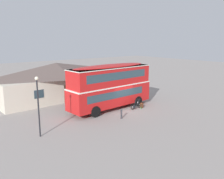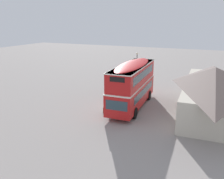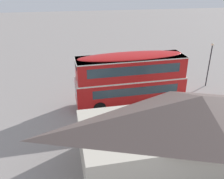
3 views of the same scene
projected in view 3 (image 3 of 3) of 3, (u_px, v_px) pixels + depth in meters
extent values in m
plane|color=gray|center=(118.00, 98.00, 24.32)|extent=(120.00, 120.00, 0.00)
cylinder|color=black|center=(100.00, 108.00, 21.37)|extent=(1.11, 0.34, 1.10)
cylinder|color=black|center=(95.00, 96.00, 23.47)|extent=(1.11, 0.34, 1.10)
cylinder|color=black|center=(166.00, 101.00, 22.55)|extent=(1.11, 0.34, 1.10)
cylinder|color=black|center=(156.00, 90.00, 24.65)|extent=(1.11, 0.34, 1.10)
cube|color=red|center=(130.00, 89.00, 22.59)|extent=(9.89, 3.05, 2.10)
cube|color=white|center=(130.00, 78.00, 22.13)|extent=(9.92, 3.07, 0.12)
cube|color=red|center=(131.00, 67.00, 21.71)|extent=(9.60, 2.98, 1.90)
ellipsoid|color=red|center=(131.00, 56.00, 21.27)|extent=(9.40, 2.92, 0.36)
cube|color=#2D424C|center=(76.00, 91.00, 21.54)|extent=(0.18, 2.05, 0.90)
cube|color=black|center=(76.00, 66.00, 20.56)|extent=(0.14, 1.38, 0.44)
cube|color=#2D424C|center=(129.00, 80.00, 23.60)|extent=(7.61, 0.47, 0.76)
cube|color=#2D424C|center=(127.00, 61.00, 22.72)|extent=(8.00, 0.49, 0.80)
cube|color=#2D424C|center=(136.00, 91.00, 21.41)|extent=(7.61, 0.47, 0.76)
cube|color=#2D424C|center=(135.00, 71.00, 20.58)|extent=(8.00, 0.49, 0.80)
cube|color=white|center=(131.00, 57.00, 21.32)|extent=(9.70, 3.07, 0.08)
torus|color=black|center=(99.00, 94.00, 24.19)|extent=(0.68, 0.14, 0.68)
torus|color=black|center=(109.00, 93.00, 24.43)|extent=(0.68, 0.14, 0.68)
cylinder|color=#B2B2B7|center=(99.00, 94.00, 24.19)|extent=(0.06, 0.10, 0.05)
cylinder|color=#B2B2B7|center=(109.00, 93.00, 24.43)|extent=(0.06, 0.10, 0.05)
cylinder|color=black|center=(102.00, 91.00, 24.13)|extent=(0.48, 0.08, 0.70)
cylinder|color=black|center=(102.00, 88.00, 24.01)|extent=(0.60, 0.09, 0.08)
cylinder|color=black|center=(104.00, 91.00, 24.21)|extent=(0.18, 0.05, 0.64)
cylinder|color=black|center=(107.00, 94.00, 24.38)|extent=(0.56, 0.08, 0.09)
cylinder|color=black|center=(107.00, 91.00, 24.26)|extent=(0.43, 0.07, 0.59)
cylinder|color=black|center=(99.00, 91.00, 24.06)|extent=(0.09, 0.04, 0.62)
cylinder|color=black|center=(99.00, 88.00, 23.91)|extent=(0.07, 0.46, 0.03)
ellipsoid|color=black|center=(105.00, 88.00, 24.08)|extent=(0.27, 0.12, 0.06)
cube|color=black|center=(109.00, 92.00, 24.56)|extent=(0.29, 0.17, 0.32)
cylinder|color=silver|center=(102.00, 91.00, 24.13)|extent=(0.07, 0.07, 0.18)
cube|color=#592D19|center=(97.00, 94.00, 24.40)|extent=(0.29, 0.32, 0.53)
ellipsoid|color=#592D19|center=(97.00, 92.00, 24.28)|extent=(0.27, 0.31, 0.10)
cube|color=#3E2011|center=(96.00, 95.00, 24.40)|extent=(0.06, 0.21, 0.19)
cylinder|color=black|center=(99.00, 94.00, 24.36)|extent=(0.04, 0.04, 0.43)
cylinder|color=black|center=(98.00, 94.00, 24.50)|extent=(0.04, 0.04, 0.43)
cylinder|color=green|center=(101.00, 94.00, 24.77)|extent=(0.07, 0.07, 0.23)
cylinder|color=black|center=(101.00, 93.00, 24.72)|extent=(0.04, 0.04, 0.03)
cube|color=beige|center=(195.00, 139.00, 15.98)|extent=(14.75, 6.11, 2.87)
pyramid|color=brown|center=(200.00, 108.00, 15.01)|extent=(15.17, 6.53, 1.64)
cube|color=#3D2319|center=(176.00, 121.00, 18.56)|extent=(1.10, 0.09, 2.10)
cube|color=#2D424C|center=(221.00, 110.00, 19.01)|extent=(1.10, 0.09, 0.90)
cube|color=#2D424C|center=(129.00, 121.00, 17.66)|extent=(1.10, 0.09, 0.90)
cylinder|color=black|center=(209.00, 66.00, 25.88)|extent=(0.11, 0.11, 4.44)
sphere|color=#F2E5BF|center=(213.00, 44.00, 24.87)|extent=(0.28, 0.28, 0.28)
cylinder|color=#333338|center=(135.00, 84.00, 26.15)|extent=(0.16, 0.16, 0.85)
sphere|color=#333338|center=(135.00, 80.00, 25.95)|extent=(0.16, 0.16, 0.16)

